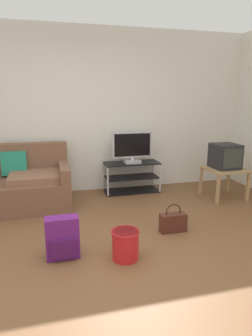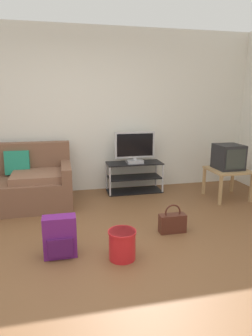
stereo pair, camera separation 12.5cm
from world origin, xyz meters
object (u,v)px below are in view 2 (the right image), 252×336
(couch, at_px, (3,185))
(crt_tv, at_px, (228,157))
(tv_stand, at_px, (134,177))
(flat_tv, at_px, (135,148))
(side_table, at_px, (228,173))
(handbag, at_px, (172,222))
(backpack, at_px, (60,237))
(cleaning_bucket, at_px, (122,244))

(couch, xyz_separation_m, crt_tv, (3.43, -0.38, 0.35))
(tv_stand, distance_m, flat_tv, 0.51)
(side_table, bearing_deg, handbag, -142.97)
(couch, distance_m, crt_tv, 3.46)
(couch, height_order, flat_tv, flat_tv)
(crt_tv, distance_m, backpack, 2.94)
(cleaning_bucket, bearing_deg, tv_stand, 72.83)
(flat_tv, distance_m, crt_tv, 1.50)
(crt_tv, xyz_separation_m, backpack, (-2.61, -1.27, -0.47))
(handbag, bearing_deg, tv_stand, 92.21)
(flat_tv, distance_m, cleaning_bucket, 2.25)
(cleaning_bucket, bearing_deg, couch, 127.73)
(handbag, bearing_deg, crt_tv, 37.48)
(tv_stand, relative_size, flat_tv, 1.39)
(couch, relative_size, backpack, 4.64)
(couch, bearing_deg, cleaning_bucket, -52.27)
(couch, relative_size, tv_stand, 2.14)
(flat_tv, xyz_separation_m, cleaning_bucket, (-0.65, -2.07, -0.61))
(crt_tv, bearing_deg, cleaning_bucket, -144.15)
(crt_tv, distance_m, handbag, 1.73)
(backpack, bearing_deg, couch, 132.64)
(flat_tv, relative_size, side_table, 1.15)
(backpack, xyz_separation_m, handbag, (1.31, 0.28, -0.09))
(tv_stand, distance_m, backpack, 2.28)
(crt_tv, xyz_separation_m, cleaning_bucket, (-2.01, -1.45, -0.52))
(crt_tv, height_order, backpack, crt_tv)
(crt_tv, xyz_separation_m, handbag, (-1.30, -1.00, -0.55))
(handbag, bearing_deg, couch, 147.09)
(side_table, distance_m, crt_tv, 0.26)
(tv_stand, relative_size, side_table, 1.59)
(couch, distance_m, tv_stand, 2.08)
(tv_stand, height_order, flat_tv, flat_tv)
(tv_stand, bearing_deg, flat_tv, -90.00)
(tv_stand, relative_size, handbag, 2.64)
(couch, xyz_separation_m, flat_tv, (2.06, 0.24, 0.44))
(backpack, height_order, handbag, backpack)
(backpack, distance_m, cleaning_bucket, 0.63)
(backpack, bearing_deg, side_table, 42.10)
(flat_tv, relative_size, crt_tv, 1.63)
(tv_stand, relative_size, backpack, 2.17)
(side_table, distance_m, backpack, 2.91)
(cleaning_bucket, bearing_deg, crt_tv, 35.85)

